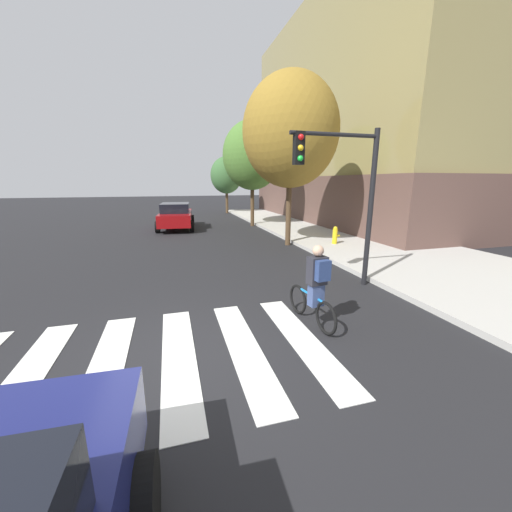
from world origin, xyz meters
TOP-DOWN VIEW (x-y plane):
  - ground_plane at (0.00, 0.00)m, footprint 120.00×120.00m
  - crosswalk_stripes at (-0.58, 0.00)m, footprint 6.15×3.61m
  - sedan_mid at (0.35, 14.71)m, footprint 2.46×4.74m
  - cyclist at (2.69, 0.44)m, footprint 0.39×1.70m
  - traffic_light_near at (4.41, 2.37)m, footprint 2.47×0.28m
  - fire_hydrant at (7.07, 7.19)m, footprint 0.33×0.22m
  - street_tree_near at (5.19, 8.17)m, footprint 4.12×4.12m
  - street_tree_mid at (5.24, 14.61)m, footprint 3.72×3.72m
  - street_tree_far at (5.18, 23.39)m, footprint 2.86×2.86m
  - corner_building at (16.84, 15.52)m, footprint 15.55×20.83m

SIDE VIEW (x-z plane):
  - ground_plane at x=0.00m, z-range 0.00..0.00m
  - crosswalk_stripes at x=-0.58m, z-range 0.00..0.01m
  - fire_hydrant at x=7.07m, z-range 0.14..0.92m
  - sedan_mid at x=0.35m, z-range 0.03..1.61m
  - cyclist at x=2.69m, z-range 0.00..1.69m
  - traffic_light_near at x=4.41m, z-range 0.76..4.96m
  - street_tree_far at x=5.18m, z-range 0.89..5.96m
  - street_tree_mid at x=5.24m, z-range 1.16..7.78m
  - street_tree_near at x=5.19m, z-range 1.29..8.62m
  - corner_building at x=16.84m, z-range -0.05..14.15m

